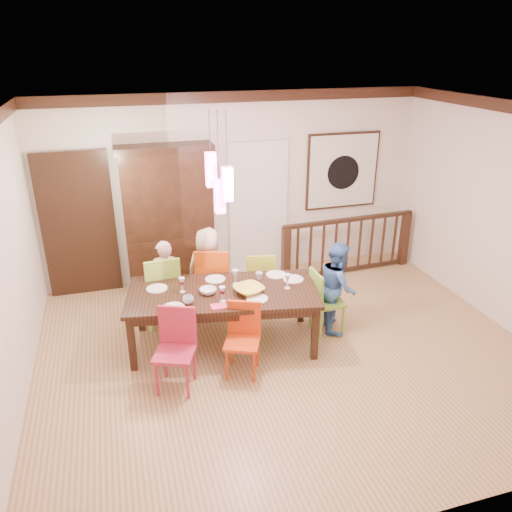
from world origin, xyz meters
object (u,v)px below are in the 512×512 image
object	(u,v)px
chair_end_right	(328,297)
person_far_mid	(208,272)
person_end_right	(337,286)
person_far_left	(165,281)
chair_far_left	(161,284)
china_hutch	(169,218)
balustrade	(348,244)
dining_table	(223,296)

from	to	relation	value
chair_end_right	person_far_mid	size ratio (longest dim) A/B	0.69
chair_end_right	person_far_mid	world-z (taller)	person_far_mid
person_end_right	person_far_left	bearing A→B (deg)	84.36
chair_far_left	person_far_left	distance (m)	0.09
chair_end_right	person_far_mid	bearing A→B (deg)	55.35
person_far_mid	person_end_right	bearing A→B (deg)	-179.70
china_hutch	balustrade	world-z (taller)	china_hutch
chair_far_left	person_far_mid	size ratio (longest dim) A/B	0.80
chair_end_right	person_end_right	size ratio (longest dim) A/B	0.71
chair_far_left	person_far_mid	bearing A→B (deg)	-175.32
person_far_left	dining_table	bearing A→B (deg)	124.39
china_hutch	chair_far_left	bearing A→B (deg)	-104.17
chair_far_left	chair_end_right	bearing A→B (deg)	155.15
dining_table	person_far_mid	bearing A→B (deg)	101.29
balustrade	person_far_mid	size ratio (longest dim) A/B	1.84
chair_far_left	person_far_mid	world-z (taller)	person_far_mid
dining_table	chair_end_right	size ratio (longest dim) A/B	2.83
dining_table	balustrade	xyz separation A→B (m)	(2.44, 1.51, -0.17)
chair_end_right	person_end_right	bearing A→B (deg)	-77.88
dining_table	person_far_mid	size ratio (longest dim) A/B	1.95
chair_far_left	person_end_right	distance (m)	2.34
balustrade	person_far_mid	world-z (taller)	person_far_mid
person_far_mid	dining_table	bearing A→B (deg)	120.66
dining_table	china_hutch	world-z (taller)	china_hutch
dining_table	china_hutch	xyz separation A→B (m)	(-0.39, 1.86, 0.44)
chair_far_left	china_hutch	xyz separation A→B (m)	(0.28, 1.11, 0.53)
chair_end_right	person_far_left	world-z (taller)	person_far_left
dining_table	chair_end_right	distance (m)	1.40
chair_end_right	balustrade	distance (m)	1.90
chair_far_left	person_far_left	world-z (taller)	person_far_left
dining_table	person_far_mid	distance (m)	0.84
person_far_mid	chair_end_right	bearing A→B (deg)	176.71
dining_table	chair_far_left	world-z (taller)	chair_far_left
chair_far_left	balustrade	world-z (taller)	chair_far_left
person_far_left	person_far_mid	size ratio (longest dim) A/B	0.92
chair_far_left	chair_end_right	size ratio (longest dim) A/B	1.16
person_far_left	person_end_right	distance (m)	2.30
chair_far_left	chair_end_right	xyz separation A→B (m)	(2.06, -0.82, -0.08)
balustrade	person_far_left	world-z (taller)	person_far_left
dining_table	person_far_left	world-z (taller)	person_far_left
chair_end_right	person_end_right	world-z (taller)	person_end_right
chair_end_right	china_hutch	size ratio (longest dim) A/B	0.39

